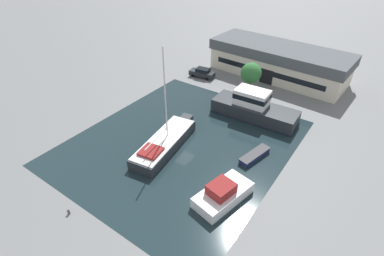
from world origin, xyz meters
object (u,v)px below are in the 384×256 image
(warehouse_building, at_px, (278,61))
(sailboat_moored, at_px, (165,142))
(parked_car, at_px, (202,73))
(motor_cruiser, at_px, (254,108))
(small_dinghy, at_px, (255,155))
(cabin_boat, at_px, (223,194))
(quay_tree_near_building, at_px, (251,73))

(warehouse_building, height_order, sailboat_moored, sailboat_moored)
(warehouse_building, relative_size, parked_car, 5.23)
(warehouse_building, relative_size, motor_cruiser, 2.01)
(warehouse_building, distance_m, parked_car, 13.79)
(sailboat_moored, distance_m, motor_cruiser, 14.02)
(motor_cruiser, relative_size, small_dinghy, 2.61)
(sailboat_moored, bearing_deg, warehouse_building, 75.06)
(parked_car, bearing_deg, warehouse_building, -58.82)
(parked_car, relative_size, small_dinghy, 1.00)
(cabin_boat, bearing_deg, parked_car, 139.32)
(small_dinghy, height_order, cabin_boat, cabin_boat)
(warehouse_building, height_order, quay_tree_near_building, warehouse_building)
(small_dinghy, bearing_deg, sailboat_moored, 36.58)
(quay_tree_near_building, relative_size, small_dinghy, 1.15)
(warehouse_building, distance_m, cabin_boat, 32.58)
(parked_car, relative_size, cabin_boat, 0.71)
(parked_car, xyz_separation_m, small_dinghy, (17.72, -15.40, -0.50))
(quay_tree_near_building, xyz_separation_m, cabin_boat, (7.94, -21.99, -2.97))
(parked_car, relative_size, motor_cruiser, 0.38)
(quay_tree_near_building, distance_m, parked_car, 10.49)
(quay_tree_near_building, height_order, parked_car, quay_tree_near_building)
(motor_cruiser, bearing_deg, sailboat_moored, 153.19)
(warehouse_building, height_order, motor_cruiser, warehouse_building)
(quay_tree_near_building, height_order, cabin_boat, quay_tree_near_building)
(sailboat_moored, bearing_deg, small_dinghy, 15.30)
(warehouse_building, bearing_deg, motor_cruiser, -76.44)
(motor_cruiser, relative_size, cabin_boat, 1.84)
(motor_cruiser, bearing_deg, small_dinghy, -155.14)
(sailboat_moored, relative_size, cabin_boat, 1.89)
(warehouse_building, height_order, cabin_boat, warehouse_building)
(warehouse_building, distance_m, sailboat_moored, 28.56)
(quay_tree_near_building, height_order, sailboat_moored, sailboat_moored)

